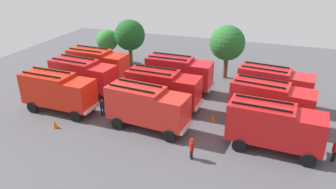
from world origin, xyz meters
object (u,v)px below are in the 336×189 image
at_px(fire_truck_0, 58,90).
at_px(firefighter_0, 335,149).
at_px(fire_truck_1, 147,106).
at_px(firefighter_1, 237,83).
at_px(firefighter_2, 192,148).
at_px(fire_truck_4, 163,87).
at_px(fire_truck_5, 271,101).
at_px(firefighter_3, 102,106).
at_px(traffic_cone_0, 55,124).
at_px(fire_truck_8, 274,85).
at_px(fire_truck_2, 274,125).
at_px(tree_0, 107,40).
at_px(fire_truck_3, 83,75).
at_px(firefighter_4, 166,108).
at_px(fire_truck_7, 179,72).
at_px(tree_1, 130,35).
at_px(traffic_cone_1, 213,118).
at_px(tree_2, 227,43).
at_px(fire_truck_6, 98,64).

distance_m(fire_truck_0, firefighter_0, 23.86).
height_order(fire_truck_1, firefighter_1, fire_truck_1).
bearing_deg(fire_truck_1, firefighter_2, -26.88).
relative_size(fire_truck_4, fire_truck_5, 0.98).
distance_m(firefighter_3, traffic_cone_0, 4.45).
relative_size(fire_truck_8, firefighter_1, 4.06).
relative_size(fire_truck_2, tree_0, 1.62).
distance_m(fire_truck_3, fire_truck_8, 19.53).
bearing_deg(fire_truck_3, firefighter_1, 26.34).
height_order(firefighter_3, firefighter_4, firefighter_4).
xyz_separation_m(fire_truck_7, tree_1, (-8.60, 5.91, 1.98)).
bearing_deg(fire_truck_7, fire_truck_0, -135.70).
bearing_deg(fire_truck_3, traffic_cone_1, -0.28).
distance_m(fire_truck_4, firefighter_4, 2.55).
height_order(fire_truck_4, tree_0, tree_0).
distance_m(fire_truck_7, traffic_cone_0, 13.86).
bearing_deg(traffic_cone_0, fire_truck_5, 22.27).
bearing_deg(firefighter_3, firefighter_2, -141.42).
height_order(fire_truck_7, tree_2, tree_2).
bearing_deg(fire_truck_8, firefighter_4, -137.50).
bearing_deg(fire_truck_7, firefighter_4, -80.68).
xyz_separation_m(fire_truck_2, tree_0, (-22.54, 14.93, 0.89)).
height_order(fire_truck_8, tree_2, tree_2).
relative_size(fire_truck_3, firefighter_3, 4.43).
xyz_separation_m(fire_truck_8, tree_2, (-5.82, 5.92, 2.14)).
bearing_deg(tree_2, firefighter_3, -123.21).
xyz_separation_m(fire_truck_4, fire_truck_7, (0.12, 4.54, 0.00)).
distance_m(fire_truck_7, traffic_cone_1, 7.74).
distance_m(firefighter_1, firefighter_4, 9.78).
height_order(fire_truck_2, traffic_cone_1, fire_truck_2).
relative_size(firefighter_2, traffic_cone_0, 2.35).
relative_size(fire_truck_0, firefighter_4, 4.01).
height_order(fire_truck_2, fire_truck_7, same).
bearing_deg(fire_truck_7, firefighter_0, -29.38).
xyz_separation_m(fire_truck_4, firefighter_0, (14.81, -4.12, -1.13)).
relative_size(fire_truck_7, tree_1, 1.18).
height_order(fire_truck_7, firefighter_3, fire_truck_7).
xyz_separation_m(firefighter_2, traffic_cone_1, (0.25, 6.25, -0.60)).
height_order(fire_truck_3, tree_0, tree_0).
bearing_deg(fire_truck_0, fire_truck_7, 45.17).
height_order(fire_truck_4, firefighter_2, fire_truck_4).
distance_m(fire_truck_2, fire_truck_8, 8.41).
height_order(fire_truck_0, fire_truck_4, same).
xyz_separation_m(fire_truck_8, tree_1, (-18.51, 6.16, 1.98)).
distance_m(fire_truck_8, tree_0, 23.09).
distance_m(fire_truck_6, traffic_cone_1, 15.81).
height_order(tree_1, traffic_cone_1, tree_1).
bearing_deg(traffic_cone_0, fire_truck_7, 56.30).
height_order(fire_truck_4, fire_truck_6, same).
distance_m(fire_truck_3, firefighter_1, 16.49).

